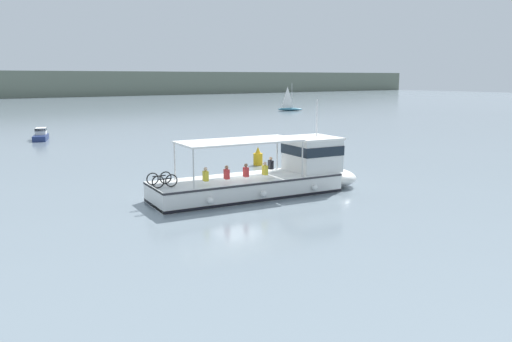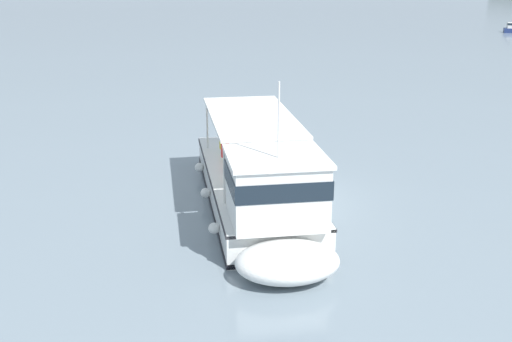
# 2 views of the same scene
# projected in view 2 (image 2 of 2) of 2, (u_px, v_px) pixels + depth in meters

# --- Properties ---
(ground_plane) EXTENTS (400.00, 400.00, 0.00)m
(ground_plane) POSITION_uv_depth(u_px,v_px,m) (287.00, 200.00, 23.83)
(ground_plane) COLOR gray
(ferry_main) EXTENTS (13.02, 4.64, 5.32)m
(ferry_main) POSITION_uv_depth(u_px,v_px,m) (260.00, 191.00, 21.83)
(ferry_main) COLOR white
(ferry_main) RESTS_ON ground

